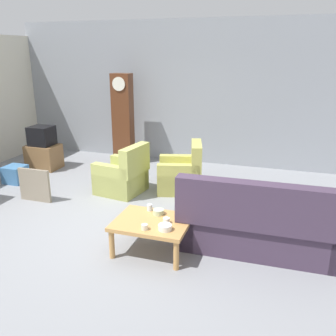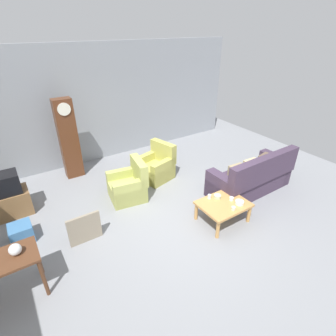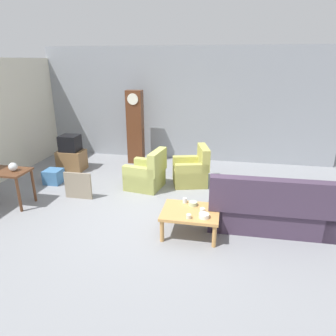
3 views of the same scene
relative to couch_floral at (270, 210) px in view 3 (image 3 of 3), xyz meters
The scene contains 17 objects.
ground_plane 2.06m from the couch_floral, behind, with size 10.40×10.40×0.00m, color gray.
garage_door_wall 4.45m from the couch_floral, 118.15° to the left, with size 8.40×0.16×3.20m, color gray.
couch_floral is the anchor object (origin of this frame).
armchair_olive_near 2.91m from the couch_floral, 152.35° to the left, with size 0.90×0.87×0.92m.
armchair_olive_far 2.38m from the couch_floral, 131.37° to the left, with size 0.96×0.94×0.92m.
coffee_table_wood 1.41m from the couch_floral, 161.78° to the right, with size 0.96×0.76×0.43m.
grandfather_clock 4.60m from the couch_floral, 137.29° to the left, with size 0.44×0.30×2.06m.
tv_stand_cabinet 5.33m from the couch_floral, 156.21° to the left, with size 0.68×0.52×0.54m, color brown.
tv_crt 5.34m from the couch_floral, 156.21° to the left, with size 0.48×0.44×0.42m, color black.
framed_picture_leaning 3.90m from the couch_floral, behind, with size 0.60×0.05×0.58m, color gray.
storage_box_blue 5.01m from the couch_floral, 166.32° to the left, with size 0.39×0.38×0.34m, color teal.
glass_dome_cloche 4.95m from the couch_floral, behind, with size 0.17×0.17×0.17m, color silver.
cup_white_porcelain 1.23m from the couch_floral, 158.32° to the right, with size 0.09×0.09×0.07m, color white.
cup_blue_rimmed 1.49m from the couch_floral, behind, with size 0.07×0.07×0.09m, color silver.
cup_cream_tall 1.51m from the couch_floral, 152.31° to the right, with size 0.08×0.08×0.07m, color beige.
bowl_white_stacked 1.27m from the couch_floral, 150.07° to the right, with size 0.17×0.17×0.07m, color white.
bowl_shallow_green 1.35m from the couch_floral, 169.86° to the right, with size 0.15×0.15×0.07m, color #B2C69E.
Camera 3 is at (1.16, -5.12, 2.82)m, focal length 32.19 mm.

